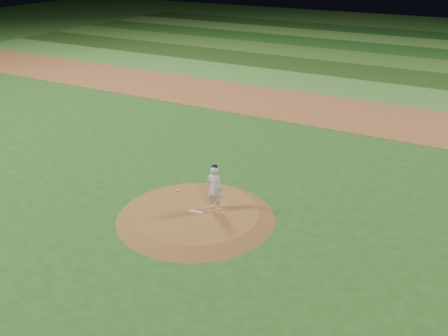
% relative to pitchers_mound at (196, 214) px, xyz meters
% --- Properties ---
extents(ground, '(120.00, 120.00, 0.00)m').
position_rel_pitchers_mound_xyz_m(ground, '(0.00, 0.00, -0.12)').
color(ground, '#27591C').
rests_on(ground, ground).
extents(infield_dirt_band, '(70.00, 6.00, 0.02)m').
position_rel_pitchers_mound_xyz_m(infield_dirt_band, '(0.00, 14.00, -0.12)').
color(infield_dirt_band, brown).
rests_on(infield_dirt_band, ground).
extents(outfield_stripe_0, '(70.00, 5.00, 0.02)m').
position_rel_pitchers_mound_xyz_m(outfield_stripe_0, '(0.00, 19.50, -0.12)').
color(outfield_stripe_0, '#407A2C').
rests_on(outfield_stripe_0, ground).
extents(outfield_stripe_1, '(70.00, 5.00, 0.02)m').
position_rel_pitchers_mound_xyz_m(outfield_stripe_1, '(0.00, 24.50, -0.12)').
color(outfield_stripe_1, '#1F4014').
rests_on(outfield_stripe_1, ground).
extents(outfield_stripe_2, '(70.00, 5.00, 0.02)m').
position_rel_pitchers_mound_xyz_m(outfield_stripe_2, '(0.00, 29.50, -0.12)').
color(outfield_stripe_2, '#386324').
rests_on(outfield_stripe_2, ground).
extents(outfield_stripe_3, '(70.00, 5.00, 0.02)m').
position_rel_pitchers_mound_xyz_m(outfield_stripe_3, '(0.00, 34.50, -0.12)').
color(outfield_stripe_3, '#1C4A17').
rests_on(outfield_stripe_3, ground).
extents(outfield_stripe_4, '(70.00, 5.00, 0.02)m').
position_rel_pitchers_mound_xyz_m(outfield_stripe_4, '(0.00, 39.50, -0.12)').
color(outfield_stripe_4, '#43792C').
rests_on(outfield_stripe_4, ground).
extents(outfield_stripe_5, '(70.00, 5.00, 0.02)m').
position_rel_pitchers_mound_xyz_m(outfield_stripe_5, '(0.00, 44.50, -0.12)').
color(outfield_stripe_5, '#184014').
rests_on(outfield_stripe_5, ground).
extents(pitchers_mound, '(5.50, 5.50, 0.25)m').
position_rel_pitchers_mound_xyz_m(pitchers_mound, '(0.00, 0.00, 0.00)').
color(pitchers_mound, brown).
rests_on(pitchers_mound, ground).
extents(pitching_rubber, '(0.52, 0.20, 0.03)m').
position_rel_pitchers_mound_xyz_m(pitching_rubber, '(0.06, -0.05, 0.14)').
color(pitching_rubber, white).
rests_on(pitching_rubber, pitchers_mound).
extents(rosin_bag, '(0.12, 0.12, 0.07)m').
position_rel_pitchers_mound_xyz_m(rosin_bag, '(-1.42, 0.92, 0.16)').
color(rosin_bag, beige).
rests_on(rosin_bag, pitchers_mound).
extents(pitcher_on_mound, '(0.60, 0.40, 1.69)m').
position_rel_pitchers_mound_xyz_m(pitcher_on_mound, '(0.50, 0.45, 0.96)').
color(pitcher_on_mound, white).
rests_on(pitcher_on_mound, pitchers_mound).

